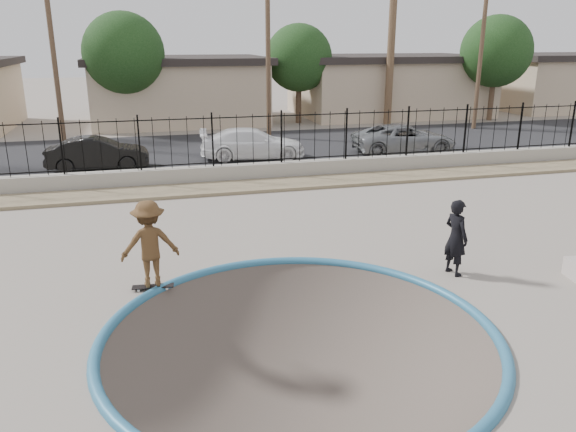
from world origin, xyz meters
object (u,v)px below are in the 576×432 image
at_px(car_d, 404,139).
at_px(car_c, 253,144).
at_px(skater, 150,248).
at_px(skateboard, 153,286).
at_px(car_b, 98,153).
at_px(videographer, 456,237).

bearing_deg(car_d, car_c, 88.42).
distance_m(skater, car_d, 16.36).
bearing_deg(skater, skateboard, 176.42).
height_order(skateboard, car_b, car_b).
xyz_separation_m(videographer, car_d, (4.92, 12.64, -0.17)).
xyz_separation_m(skater, videographer, (6.41, -0.84, -0.05)).
bearing_deg(skateboard, skater, -174.39).
bearing_deg(car_b, skater, -170.39).
bearing_deg(skateboard, videographer, -1.86).
relative_size(car_b, car_d, 0.84).
distance_m(skater, videographer, 6.47).
xyz_separation_m(skateboard, car_b, (-1.70, 11.80, 0.61)).
height_order(skateboard, videographer, videographer).
height_order(car_b, car_d, car_d).
distance_m(videographer, car_c, 13.29).
bearing_deg(car_b, car_d, -88.57).
xyz_separation_m(videographer, car_b, (-8.11, 12.64, -0.18)).
bearing_deg(skateboard, car_d, 51.76).
height_order(skater, car_d, skater).
distance_m(skater, car_c, 13.14).
bearing_deg(skateboard, car_c, 75.34).
bearing_deg(car_c, car_b, 100.33).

